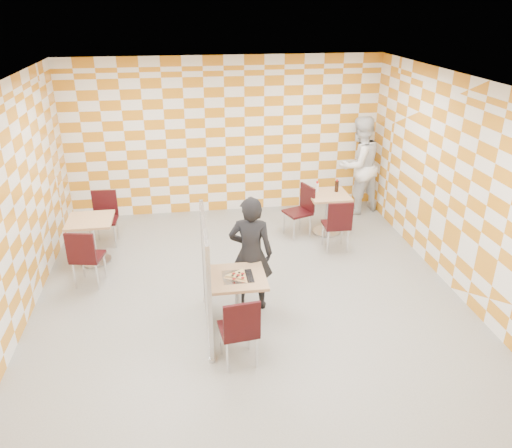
{
  "coord_description": "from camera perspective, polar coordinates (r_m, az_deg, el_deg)",
  "views": [
    {
      "loc": [
        -0.81,
        -5.85,
        3.93
      ],
      "look_at": [
        0.1,
        0.2,
        1.15
      ],
      "focal_mm": 35.0,
      "sensor_mm": 36.0,
      "label": 1
    }
  ],
  "objects": [
    {
      "name": "main_table",
      "position": [
        6.41,
        -2.06,
        -7.84
      ],
      "size": [
        0.7,
        0.7,
        0.75
      ],
      "color": "tan",
      "rests_on": "ground"
    },
    {
      "name": "chair_empty_far",
      "position": [
        8.98,
        -16.88,
        1.19
      ],
      "size": [
        0.43,
        0.44,
        0.92
      ],
      "color": "black",
      "rests_on": "ground"
    },
    {
      "name": "man_white",
      "position": [
        9.97,
        11.66,
        6.59
      ],
      "size": [
        1.13,
        1.02,
        1.92
      ],
      "primitive_type": "imported",
      "rotation": [
        0.0,
        0.0,
        3.52
      ],
      "color": "white",
      "rests_on": "ground"
    },
    {
      "name": "room_shell",
      "position": [
        6.89,
        -1.25,
        3.77
      ],
      "size": [
        7.0,
        7.0,
        7.0
      ],
      "color": "gray",
      "rests_on": "ground"
    },
    {
      "name": "chair_main_front",
      "position": [
        5.74,
        -1.85,
        -11.73
      ],
      "size": [
        0.47,
        0.48,
        0.92
      ],
      "color": "black",
      "rests_on": "ground"
    },
    {
      "name": "sport_bottle",
      "position": [
        9.02,
        6.99,
        4.22
      ],
      "size": [
        0.06,
        0.06,
        0.2
      ],
      "color": "white",
      "rests_on": "second_table"
    },
    {
      "name": "chair_second_front",
      "position": [
        8.36,
        9.34,
        0.21
      ],
      "size": [
        0.43,
        0.44,
        0.92
      ],
      "color": "black",
      "rests_on": "ground"
    },
    {
      "name": "man_dark",
      "position": [
        6.67,
        -0.59,
        -3.41
      ],
      "size": [
        0.67,
        0.52,
        1.63
      ],
      "primitive_type": "imported",
      "rotation": [
        0.0,
        0.0,
        2.91
      ],
      "color": "black",
      "rests_on": "ground"
    },
    {
      "name": "second_table",
      "position": [
        9.06,
        8.19,
        1.99
      ],
      "size": [
        0.7,
        0.7,
        0.75
      ],
      "color": "tan",
      "rests_on": "ground"
    },
    {
      "name": "pizza_on_foil",
      "position": [
        6.26,
        -2.08,
        -5.91
      ],
      "size": [
        0.4,
        0.4,
        0.04
      ],
      "color": "silver",
      "rests_on": "main_table"
    },
    {
      "name": "soda_bottle",
      "position": [
        9.07,
        9.21,
        4.29
      ],
      "size": [
        0.07,
        0.07,
        0.23
      ],
      "color": "black",
      "rests_on": "second_table"
    },
    {
      "name": "empty_table",
      "position": [
        8.37,
        -18.26,
        -0.99
      ],
      "size": [
        0.7,
        0.7,
        0.75
      ],
      "color": "tan",
      "rests_on": "ground"
    },
    {
      "name": "partition",
      "position": [
        6.23,
        -5.69,
        -5.98
      ],
      "size": [
        0.08,
        1.38,
        1.55
      ],
      "color": "white",
      "rests_on": "ground"
    },
    {
      "name": "chair_second_side",
      "position": [
        8.9,
        5.29,
        1.99
      ],
      "size": [
        0.55,
        0.54,
        0.92
      ],
      "color": "black",
      "rests_on": "ground"
    },
    {
      "name": "chair_empty_near",
      "position": [
        7.65,
        -19.0,
        -3.29
      ],
      "size": [
        0.5,
        0.51,
        0.92
      ],
      "color": "black",
      "rests_on": "ground"
    }
  ]
}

